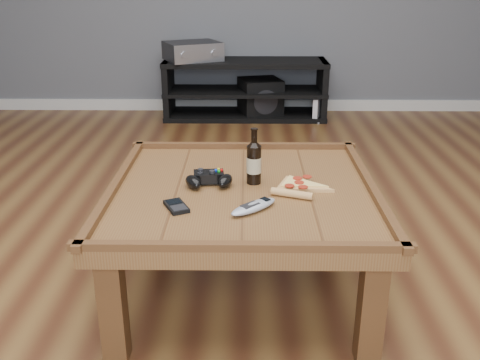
{
  "coord_description": "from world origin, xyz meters",
  "views": [
    {
      "loc": [
        0.01,
        -1.88,
        1.23
      ],
      "look_at": [
        -0.01,
        -0.09,
        0.52
      ],
      "focal_mm": 40.0,
      "sensor_mm": 36.0,
      "label": 1
    }
  ],
  "objects_px": {
    "media_console": "(245,90)",
    "remote_control": "(254,207)",
    "subwoofer": "(260,98)",
    "game_console": "(317,111)",
    "pizza_slice": "(298,186)",
    "beer_bottle": "(254,161)",
    "coffee_table": "(243,202)",
    "game_controller": "(209,179)",
    "av_receiver": "(193,51)",
    "smartphone": "(176,206)"
  },
  "relations": [
    {
      "from": "beer_bottle",
      "to": "remote_control",
      "type": "height_order",
      "value": "beer_bottle"
    },
    {
      "from": "media_console",
      "to": "av_receiver",
      "type": "height_order",
      "value": "av_receiver"
    },
    {
      "from": "coffee_table",
      "to": "remote_control",
      "type": "relative_size",
      "value": 5.47
    },
    {
      "from": "coffee_table",
      "to": "pizza_slice",
      "type": "height_order",
      "value": "pizza_slice"
    },
    {
      "from": "pizza_slice",
      "to": "remote_control",
      "type": "xyz_separation_m",
      "value": [
        -0.17,
        -0.2,
        0.0
      ]
    },
    {
      "from": "beer_bottle",
      "to": "smartphone",
      "type": "xyz_separation_m",
      "value": [
        -0.27,
        -0.24,
        -0.08
      ]
    },
    {
      "from": "coffee_table",
      "to": "smartphone",
      "type": "height_order",
      "value": "coffee_table"
    },
    {
      "from": "remote_control",
      "to": "av_receiver",
      "type": "relative_size",
      "value": 0.34
    },
    {
      "from": "beer_bottle",
      "to": "av_receiver",
      "type": "distance_m",
      "value": 2.74
    },
    {
      "from": "beer_bottle",
      "to": "game_controller",
      "type": "distance_m",
      "value": 0.19
    },
    {
      "from": "coffee_table",
      "to": "game_console",
      "type": "relative_size",
      "value": 5.04
    },
    {
      "from": "pizza_slice",
      "to": "smartphone",
      "type": "relative_size",
      "value": 2.45
    },
    {
      "from": "game_console",
      "to": "av_receiver",
      "type": "bearing_deg",
      "value": -166.58
    },
    {
      "from": "av_receiver",
      "to": "media_console",
      "type": "bearing_deg",
      "value": -24.33
    },
    {
      "from": "subwoofer",
      "to": "remote_control",
      "type": "bearing_deg",
      "value": -107.2
    },
    {
      "from": "coffee_table",
      "to": "game_controller",
      "type": "bearing_deg",
      "value": 169.59
    },
    {
      "from": "beer_bottle",
      "to": "game_console",
      "type": "xyz_separation_m",
      "value": [
        0.58,
        2.56,
        -0.45
      ]
    },
    {
      "from": "game_controller",
      "to": "game_console",
      "type": "distance_m",
      "value": 2.72
    },
    {
      "from": "pizza_slice",
      "to": "game_console",
      "type": "xyz_separation_m",
      "value": [
        0.41,
        2.62,
        -0.37
      ]
    },
    {
      "from": "pizza_slice",
      "to": "game_console",
      "type": "relative_size",
      "value": 1.56
    },
    {
      "from": "remote_control",
      "to": "subwoofer",
      "type": "height_order",
      "value": "remote_control"
    },
    {
      "from": "game_controller",
      "to": "subwoofer",
      "type": "distance_m",
      "value": 2.77
    },
    {
      "from": "remote_control",
      "to": "av_receiver",
      "type": "xyz_separation_m",
      "value": [
        -0.49,
        2.95,
        0.11
      ]
    },
    {
      "from": "av_receiver",
      "to": "subwoofer",
      "type": "distance_m",
      "value": 0.71
    },
    {
      "from": "pizza_slice",
      "to": "av_receiver",
      "type": "distance_m",
      "value": 2.83
    },
    {
      "from": "pizza_slice",
      "to": "game_console",
      "type": "distance_m",
      "value": 2.67
    },
    {
      "from": "game_console",
      "to": "pizza_slice",
      "type": "bearing_deg",
      "value": -78.35
    },
    {
      "from": "pizza_slice",
      "to": "av_receiver",
      "type": "height_order",
      "value": "av_receiver"
    },
    {
      "from": "av_receiver",
      "to": "subwoofer",
      "type": "bearing_deg",
      "value": -23.09
    },
    {
      "from": "coffee_table",
      "to": "smartphone",
      "type": "bearing_deg",
      "value": -140.68
    },
    {
      "from": "subwoofer",
      "to": "pizza_slice",
      "type": "bearing_deg",
      "value": -103.8
    },
    {
      "from": "media_console",
      "to": "smartphone",
      "type": "relative_size",
      "value": 10.75
    },
    {
      "from": "smartphone",
      "to": "subwoofer",
      "type": "relative_size",
      "value": 0.32
    },
    {
      "from": "media_console",
      "to": "game_controller",
      "type": "bearing_deg",
      "value": -92.73
    },
    {
      "from": "coffee_table",
      "to": "media_console",
      "type": "bearing_deg",
      "value": 90.0
    },
    {
      "from": "beer_bottle",
      "to": "av_receiver",
      "type": "bearing_deg",
      "value": 100.31
    },
    {
      "from": "media_console",
      "to": "remote_control",
      "type": "distance_m",
      "value": 2.96
    },
    {
      "from": "remote_control",
      "to": "game_console",
      "type": "relative_size",
      "value": 0.92
    },
    {
      "from": "game_controller",
      "to": "game_console",
      "type": "bearing_deg",
      "value": 67.73
    },
    {
      "from": "pizza_slice",
      "to": "remote_control",
      "type": "bearing_deg",
      "value": -110.82
    },
    {
      "from": "beer_bottle",
      "to": "game_console",
      "type": "relative_size",
      "value": 1.08
    },
    {
      "from": "pizza_slice",
      "to": "media_console",
      "type": "bearing_deg",
      "value": 114.33
    },
    {
      "from": "game_controller",
      "to": "subwoofer",
      "type": "relative_size",
      "value": 0.49
    },
    {
      "from": "game_controller",
      "to": "pizza_slice",
      "type": "distance_m",
      "value": 0.34
    },
    {
      "from": "remote_control",
      "to": "smartphone",
      "type": "bearing_deg",
      "value": -135.81
    },
    {
      "from": "smartphone",
      "to": "game_console",
      "type": "height_order",
      "value": "smartphone"
    },
    {
      "from": "media_console",
      "to": "game_console",
      "type": "bearing_deg",
      "value": -12.6
    },
    {
      "from": "coffee_table",
      "to": "media_console",
      "type": "distance_m",
      "value": 2.75
    },
    {
      "from": "remote_control",
      "to": "coffee_table",
      "type": "bearing_deg",
      "value": 148.1
    },
    {
      "from": "coffee_table",
      "to": "pizza_slice",
      "type": "relative_size",
      "value": 3.23
    }
  ]
}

